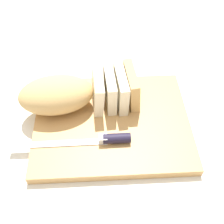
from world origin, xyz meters
name	(u,v)px	position (x,y,z in m)	size (l,w,h in m)	color
ground_plane	(112,125)	(0.00, 0.00, 0.00)	(3.00, 3.00, 0.00)	silver
cutting_board	(112,122)	(0.00, 0.00, 0.01)	(0.40, 0.32, 0.02)	tan
bread_loaf	(76,93)	(-0.09, 0.06, 0.07)	(0.32, 0.14, 0.09)	tan
bread_knife	(103,140)	(-0.03, -0.07, 0.03)	(0.29, 0.03, 0.02)	silver
crumb_near_knife	(110,143)	(-0.01, -0.07, 0.03)	(0.01, 0.01, 0.01)	tan
crumb_near_loaf	(98,108)	(-0.04, 0.04, 0.03)	(0.01, 0.01, 0.01)	tan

